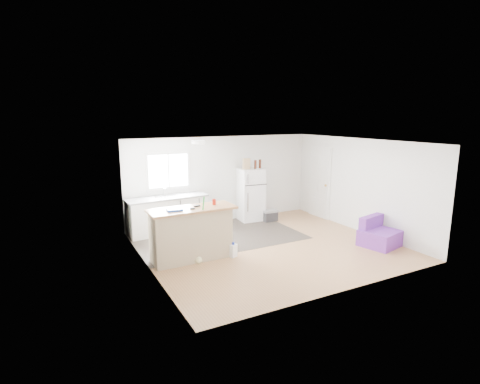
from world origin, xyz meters
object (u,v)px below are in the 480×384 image
bottle_left (255,164)px  cardboard_box (246,164)px  cleaner_jug (233,250)px  red_cup (214,202)px  kitchen_cabinets (168,214)px  purple_seat (378,235)px  peninsula (191,234)px  blue_tray (175,210)px  bottle_right (260,164)px  mop (199,252)px  cooler (270,215)px  refrigerator (251,194)px

bottle_left → cardboard_box: bearing=167.3°
cleaner_jug → red_cup: bearing=106.3°
kitchen_cabinets → red_cup: size_ratio=17.73×
purple_seat → bottle_left: bearing=102.1°
peninsula → bottle_left: 3.47m
red_cup → purple_seat: bearing=-19.5°
blue_tray → purple_seat: bearing=-14.6°
peninsula → bottle_right: size_ratio=7.20×
mop → kitchen_cabinets: bearing=86.5°
peninsula → mop: (0.06, -0.26, -0.33)m
cooler → mop: mop is taller
kitchen_cabinets → mop: bearing=-95.9°
mop → red_cup: mop is taller
cardboard_box → purple_seat: bearing=-61.8°
cooler → cleaner_jug: 2.96m
bottle_left → mop: bearing=-139.5°
peninsula → purple_seat: 4.32m
red_cup → blue_tray: red_cup is taller
mop → blue_tray: 1.01m
refrigerator → blue_tray: size_ratio=4.99×
blue_tray → cardboard_box: size_ratio=1.00×
red_cup → bottle_left: bottle_left is taller
purple_seat → cleaner_jug: (-3.31, 0.91, -0.09)m
kitchen_cabinets → refrigerator: (2.45, -0.01, 0.27)m
refrigerator → bottle_right: size_ratio=5.99×
cleaner_jug → blue_tray: bearing=146.5°
blue_tray → red_cup: bearing=6.4°
purple_seat → bottle_left: 3.76m
purple_seat → bottle_right: size_ratio=3.77×
peninsula → refrigerator: bearing=38.4°
kitchen_cabinets → peninsula: (-0.12, -2.07, 0.08)m
cardboard_box → bottle_left: 0.26m
kitchen_cabinets → peninsula: kitchen_cabinets is taller
purple_seat → bottle_left: (-1.48, 3.16, 1.38)m
kitchen_cabinets → red_cup: (0.43, -2.02, 0.69)m
refrigerator → mop: (-2.51, -2.32, -0.52)m
peninsula → red_cup: 0.82m
refrigerator → kitchen_cabinets: bearing=-175.3°
purple_seat → cardboard_box: (-1.73, 3.22, 1.41)m
mop → cardboard_box: cardboard_box is taller
peninsula → bottle_left: bearing=35.9°
refrigerator → mop: 3.46m
bottle_left → peninsula: bearing=-143.6°
cooler → purple_seat: bearing=-67.6°
peninsula → bottle_right: (2.84, 2.02, 1.06)m
blue_tray → mop: bearing=-26.8°
cardboard_box → cleaner_jug: bearing=-124.3°
kitchen_cabinets → purple_seat: bearing=-43.8°
cardboard_box → mop: bearing=-135.9°
kitchen_cabinets → peninsula: size_ratio=1.18×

